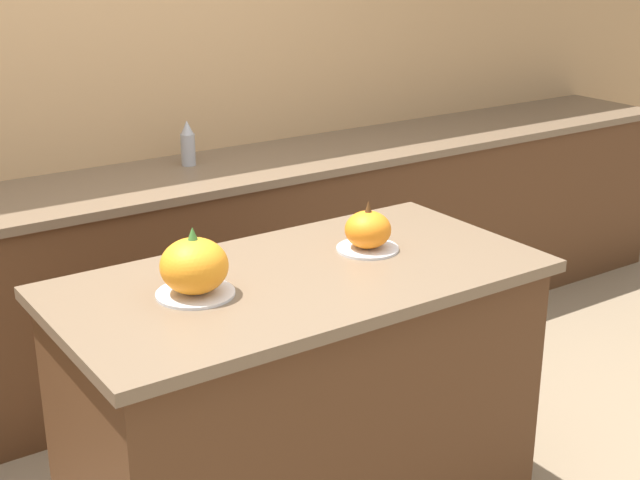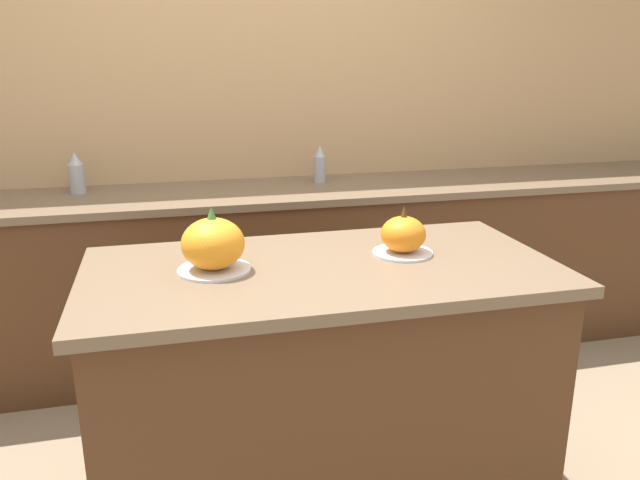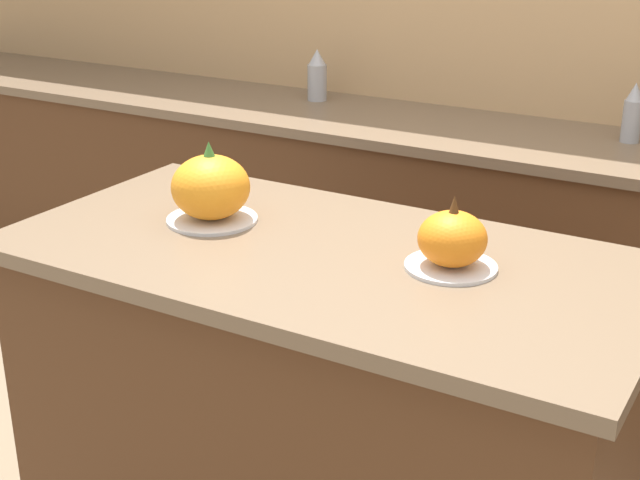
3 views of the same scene
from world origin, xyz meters
TOP-DOWN VIEW (x-y plane):
  - wall_back at (0.00, 1.61)m, footprint 8.00×0.06m
  - kitchen_island at (0.00, 0.00)m, footprint 1.40×0.71m
  - back_counter at (0.00, 1.28)m, footprint 6.00×0.60m
  - pumpkin_cake_left at (-0.32, 0.03)m, footprint 0.21×0.21m
  - pumpkin_cake_right at (0.27, 0.05)m, footprint 0.19×0.19m
  - bottle_short at (0.33, 1.38)m, footprint 0.06×0.06m

SIDE VIEW (x-z plane):
  - back_counter at x=0.00m, z-range 0.00..0.89m
  - kitchen_island at x=0.00m, z-range 0.00..0.93m
  - bottle_short at x=0.33m, z-range 0.89..1.08m
  - pumpkin_cake_right at x=0.27m, z-range 0.91..1.06m
  - pumpkin_cake_left at x=-0.32m, z-range 0.91..1.10m
  - wall_back at x=0.00m, z-range 0.00..2.50m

